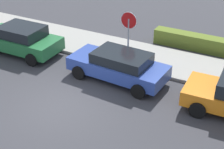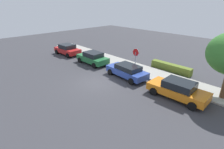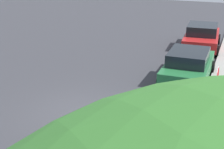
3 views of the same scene
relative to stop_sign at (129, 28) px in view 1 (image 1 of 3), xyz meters
The scene contains 6 objects.
ground_plane 5.01m from the stop_sign, 98.87° to the right, with size 60.00×60.00×0.00m, color #38383D.
sidewalk_curb 2.06m from the stop_sign, 130.73° to the left, with size 32.00×2.89×0.14m, color #9E9B93.
stop_sign is the anchor object (origin of this frame).
parked_car_blue 2.04m from the stop_sign, 78.05° to the right, with size 4.53×2.19×1.35m.
parked_car_green 5.67m from the stop_sign, 163.60° to the right, with size 4.24×2.10×1.47m.
front_yard_hedge 4.24m from the stop_sign, 50.77° to the left, with size 4.57×0.71×0.80m.
Camera 1 is at (7.12, -9.02, 7.87)m, focal length 55.00 mm.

